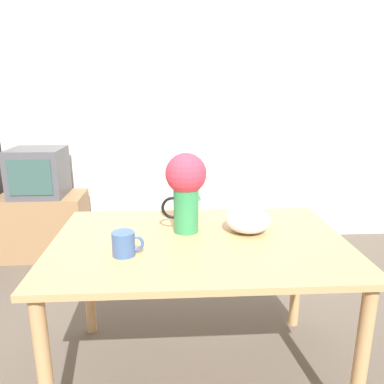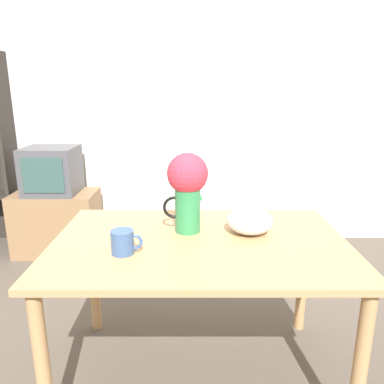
% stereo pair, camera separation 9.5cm
% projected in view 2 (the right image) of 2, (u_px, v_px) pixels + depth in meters
% --- Properties ---
extents(wall_back, '(8.00, 0.05, 2.60)m').
position_uv_depth(wall_back, '(177.00, 106.00, 3.47)').
color(wall_back, silver).
rests_on(wall_back, ground_plane).
extents(table, '(1.40, 0.92, 0.76)m').
position_uv_depth(table, '(198.00, 259.00, 1.81)').
color(table, tan).
rests_on(table, ground_plane).
extents(flower_vase, '(0.22, 0.20, 0.40)m').
position_uv_depth(flower_vase, '(186.00, 184.00, 1.83)').
color(flower_vase, '#2D844C').
rests_on(flower_vase, table).
extents(coffee_mug, '(0.14, 0.10, 0.11)m').
position_uv_depth(coffee_mug, '(122.00, 242.00, 1.63)').
color(coffee_mug, '#385689').
rests_on(coffee_mug, table).
extents(white_bowl, '(0.23, 0.23, 0.13)m').
position_uv_depth(white_bowl, '(248.00, 221.00, 1.86)').
color(white_bowl, silver).
rests_on(white_bowl, table).
extents(tv_stand, '(0.73, 0.42, 0.56)m').
position_uv_depth(tv_stand, '(55.00, 223.00, 3.40)').
color(tv_stand, '#8E6B47').
rests_on(tv_stand, ground_plane).
extents(tv_set, '(0.44, 0.41, 0.41)m').
position_uv_depth(tv_set, '(50.00, 170.00, 3.27)').
color(tv_set, '#4C4C51').
rests_on(tv_set, tv_stand).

